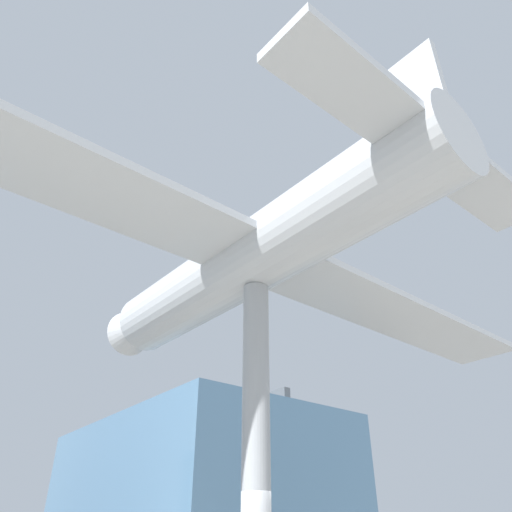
% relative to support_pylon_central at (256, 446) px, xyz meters
% --- Properties ---
extents(glass_pavilion_right, '(10.31, 16.11, 8.23)m').
position_rel_support_pylon_central_xyz_m(glass_pavilion_right, '(9.67, 17.36, 0.56)').
color(glass_pavilion_right, slate).
rests_on(glass_pavilion_right, ground_plane).
extents(support_pylon_central, '(0.54, 0.54, 6.53)m').
position_rel_support_pylon_central_xyz_m(support_pylon_central, '(0.00, 0.00, 0.00)').
color(support_pylon_central, '#999EA3').
rests_on(support_pylon_central, ground_plane).
extents(suspended_airplane, '(20.66, 11.62, 3.11)m').
position_rel_support_pylon_central_xyz_m(suspended_airplane, '(-0.00, 0.12, 4.09)').
color(suspended_airplane, '#B2B7BC').
rests_on(suspended_airplane, support_pylon_central).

